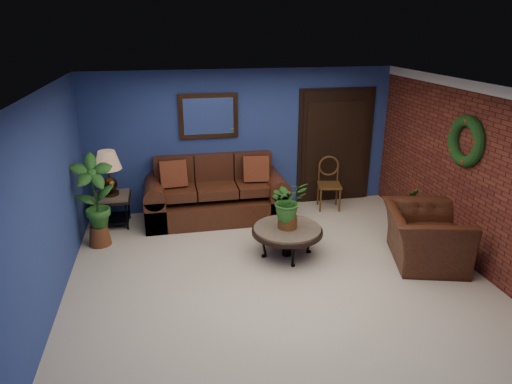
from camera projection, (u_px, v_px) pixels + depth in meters
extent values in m
plane|color=beige|center=(275.00, 271.00, 6.29)|extent=(5.50, 5.50, 0.00)
cube|color=navy|center=(243.00, 140.00, 8.16)|extent=(5.50, 0.04, 2.50)
cube|color=navy|center=(48.00, 202.00, 5.35)|extent=(0.04, 5.00, 2.50)
cube|color=maroon|center=(467.00, 173.00, 6.37)|extent=(0.04, 5.00, 2.50)
cube|color=silver|center=(278.00, 87.00, 5.43)|extent=(5.50, 5.00, 0.02)
cube|color=white|center=(479.00, 87.00, 5.96)|extent=(0.03, 5.00, 0.14)
cube|color=#422510|center=(208.00, 116.00, 7.85)|extent=(1.02, 0.06, 0.77)
cube|color=black|center=(335.00, 147.00, 8.53)|extent=(1.44, 0.06, 2.18)
torus|color=black|center=(466.00, 141.00, 6.25)|extent=(0.16, 0.72, 0.72)
cube|color=#482414|center=(216.00, 208.00, 7.96)|extent=(2.41, 1.04, 0.39)
cube|color=#482414|center=(213.00, 181.00, 8.18)|extent=(2.06, 0.29, 0.99)
cube|color=#482414|center=(176.00, 192.00, 7.64)|extent=(0.67, 0.71, 0.15)
cube|color=#482414|center=(216.00, 189.00, 7.77)|extent=(0.67, 0.71, 0.15)
cube|color=#482414|center=(256.00, 186.00, 7.90)|extent=(0.67, 0.71, 0.15)
cube|color=#482414|center=(156.00, 208.00, 7.74)|extent=(0.35, 1.04, 0.55)
cube|color=#482414|center=(274.00, 199.00, 8.12)|extent=(0.35, 1.04, 0.55)
cube|color=brown|center=(173.00, 174.00, 7.58)|extent=(0.44, 0.13, 0.44)
cube|color=brown|center=(256.00, 169.00, 7.84)|extent=(0.44, 0.13, 0.44)
cylinder|color=#4F4B45|center=(287.00, 229.00, 6.60)|extent=(0.97, 0.97, 0.05)
cylinder|color=black|center=(287.00, 231.00, 6.61)|extent=(1.03, 1.03, 0.05)
cylinder|color=black|center=(287.00, 243.00, 6.68)|extent=(0.14, 0.14, 0.39)
cube|color=#4F4B45|center=(111.00, 196.00, 7.57)|extent=(0.57, 0.57, 0.05)
cube|color=black|center=(112.00, 198.00, 7.58)|extent=(0.60, 0.60, 0.04)
cube|color=black|center=(114.00, 218.00, 7.71)|extent=(0.51, 0.51, 0.03)
cylinder|color=black|center=(97.00, 217.00, 7.40)|extent=(0.03, 0.03, 0.52)
cylinder|color=black|center=(127.00, 215.00, 7.49)|extent=(0.03, 0.03, 0.52)
cylinder|color=black|center=(100.00, 207.00, 7.83)|extent=(0.03, 0.03, 0.52)
cylinder|color=black|center=(129.00, 205.00, 7.92)|extent=(0.03, 0.03, 0.52)
cylinder|color=#422510|center=(111.00, 193.00, 7.55)|extent=(0.26, 0.26, 0.05)
sphere|color=#422510|center=(110.00, 186.00, 7.51)|extent=(0.24, 0.24, 0.24)
cylinder|color=#422510|center=(109.00, 175.00, 7.44)|extent=(0.03, 0.03, 0.31)
cone|color=#9A7658|center=(107.00, 162.00, 7.36)|extent=(0.44, 0.44, 0.31)
cube|color=brown|center=(329.00, 185.00, 8.31)|extent=(0.48, 0.48, 0.04)
torus|color=brown|center=(329.00, 166.00, 8.37)|extent=(0.38, 0.11, 0.38)
cylinder|color=brown|center=(321.00, 201.00, 8.22)|extent=(0.03, 0.03, 0.43)
cylinder|color=brown|center=(340.00, 201.00, 8.23)|extent=(0.03, 0.03, 0.43)
cylinder|color=brown|center=(318.00, 194.00, 8.55)|extent=(0.03, 0.03, 0.43)
cylinder|color=brown|center=(336.00, 194.00, 8.55)|extent=(0.03, 0.03, 0.43)
imported|color=#482414|center=(424.00, 236.00, 6.45)|extent=(1.33, 1.44, 0.78)
cylinder|color=brown|center=(287.00, 222.00, 6.56)|extent=(0.28, 0.28, 0.18)
imported|color=#20551A|center=(288.00, 200.00, 6.45)|extent=(0.60, 0.54, 0.58)
cylinder|color=brown|center=(404.00, 227.00, 7.41)|extent=(0.26, 0.26, 0.20)
imported|color=#20551A|center=(406.00, 206.00, 7.29)|extent=(0.37, 0.30, 0.64)
cylinder|color=brown|center=(100.00, 235.00, 7.02)|extent=(0.34, 0.34, 0.30)
imported|color=#20551A|center=(94.00, 194.00, 6.78)|extent=(0.69, 0.54, 1.18)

